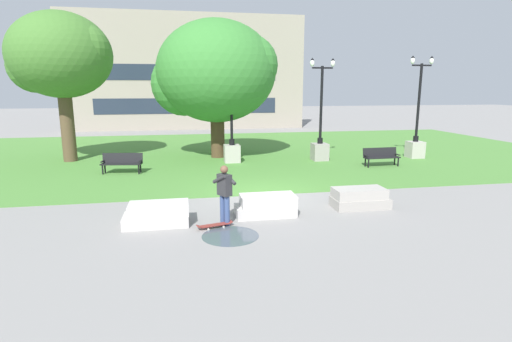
# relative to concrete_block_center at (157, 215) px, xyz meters

# --- Properties ---
(ground_plane) EXTENTS (140.00, 140.00, 0.00)m
(ground_plane) POSITION_rel_concrete_block_center_xyz_m (3.72, 2.61, -0.31)
(ground_plane) COLOR gray
(grass_lawn) EXTENTS (40.00, 20.00, 0.02)m
(grass_lawn) POSITION_rel_concrete_block_center_xyz_m (3.72, 12.61, -0.30)
(grass_lawn) COLOR #4C8438
(grass_lawn) RESTS_ON ground
(concrete_block_center) EXTENTS (1.81, 0.90, 0.64)m
(concrete_block_center) POSITION_rel_concrete_block_center_xyz_m (0.00, 0.00, 0.00)
(concrete_block_center) COLOR #BCB7B2
(concrete_block_center) RESTS_ON ground
(concrete_block_left) EXTENTS (1.81, 0.90, 0.64)m
(concrete_block_left) POSITION_rel_concrete_block_center_xyz_m (3.21, 0.28, 0.00)
(concrete_block_left) COLOR #BCB7B2
(concrete_block_left) RESTS_ON ground
(concrete_block_right) EXTENTS (1.80, 0.90, 0.64)m
(concrete_block_right) POSITION_rel_concrete_block_center_xyz_m (6.35, 0.56, 0.00)
(concrete_block_right) COLOR #9E9991
(concrete_block_right) RESTS_ON ground
(person_skateboarder) EXTENTS (0.65, 0.56, 1.71)m
(person_skateboarder) POSITION_rel_concrete_block_center_xyz_m (1.88, -0.31, 0.67)
(person_skateboarder) COLOR #384C7A
(person_skateboarder) RESTS_ON ground
(skateboard) EXTENTS (1.04, 0.45, 0.14)m
(skateboard) POSITION_rel_concrete_block_center_xyz_m (1.57, -0.54, -0.22)
(skateboard) COLOR maroon
(skateboard) RESTS_ON ground
(puddle) EXTENTS (1.51, 1.51, 0.01)m
(puddle) POSITION_rel_concrete_block_center_xyz_m (1.92, -1.23, -0.30)
(puddle) COLOR #47515B
(puddle) RESTS_ON ground
(park_bench_near_left) EXTENTS (1.86, 0.79, 0.90)m
(park_bench_near_left) POSITION_rel_concrete_block_center_xyz_m (-1.96, 7.44, 0.23)
(park_bench_near_left) COLOR black
(park_bench_near_left) RESTS_ON grass_lawn
(park_bench_near_right) EXTENTS (1.82, 0.60, 0.90)m
(park_bench_near_right) POSITION_rel_concrete_block_center_xyz_m (10.38, 6.88, 0.23)
(park_bench_near_right) COLOR black
(park_bench_near_right) RESTS_ON grass_lawn
(lamp_post_right) EXTENTS (1.32, 0.80, 5.47)m
(lamp_post_right) POSITION_rel_concrete_block_center_xyz_m (13.41, 8.81, 0.81)
(lamp_post_right) COLOR #ADA89E
(lamp_post_right) RESTS_ON grass_lawn
(lamp_post_left) EXTENTS (1.32, 0.80, 5.11)m
(lamp_post_left) POSITION_rel_concrete_block_center_xyz_m (3.27, 9.29, 0.75)
(lamp_post_left) COLOR #ADA89E
(lamp_post_left) RESTS_ON grass_lawn
(lamp_post_center) EXTENTS (1.32, 0.80, 5.30)m
(lamp_post_center) POSITION_rel_concrete_block_center_xyz_m (7.95, 8.99, 0.78)
(lamp_post_center) COLOR gray
(lamp_post_center) RESTS_ON grass_lawn
(tree_near_right) EXTENTS (6.71, 6.39, 7.38)m
(tree_near_right) POSITION_rel_concrete_block_center_xyz_m (2.61, 11.00, 4.30)
(tree_near_right) COLOR #4C3823
(tree_near_right) RESTS_ON grass_lawn
(tree_far_right) EXTENTS (5.26, 5.01, 7.54)m
(tree_far_right) POSITION_rel_concrete_block_center_xyz_m (-5.17, 11.17, 5.03)
(tree_far_right) COLOR brown
(tree_far_right) RESTS_ON grass_lawn
(building_facade_distant) EXTENTS (22.01, 1.03, 10.47)m
(building_facade_distant) POSITION_rel_concrete_block_center_xyz_m (1.33, 27.10, 4.92)
(building_facade_distant) COLOR gray
(building_facade_distant) RESTS_ON ground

